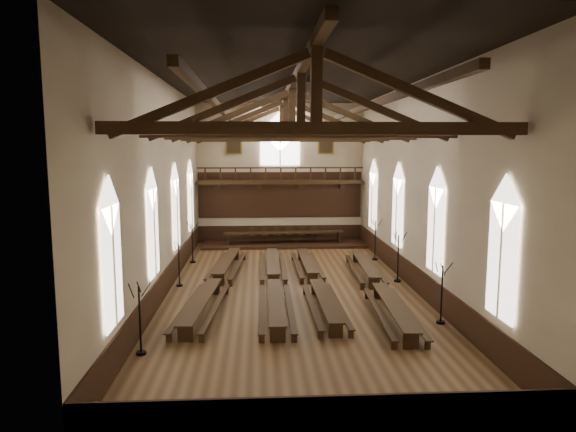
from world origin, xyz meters
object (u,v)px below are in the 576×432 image
high_table (284,234)px  candelabrum_right_mid (398,267)px  refectory_row_a (217,280)px  candelabrum_left_far (192,250)px  refectory_row_d (377,284)px  dais (284,244)px  refectory_row_c (315,279)px  candelabrum_right_far (375,247)px  candelabrum_left_mid (179,272)px  candelabrum_left_near (140,333)px  candelabrum_right_near (441,305)px  refectory_row_b (274,280)px

high_table → candelabrum_right_mid: candelabrum_right_mid is taller
refectory_row_a → candelabrum_left_far: candelabrum_left_far is taller
refectory_row_d → dais: 12.85m
high_table → candelabrum_right_mid: 11.42m
refectory_row_c → high_table: (-0.93, 11.21, 0.37)m
candelabrum_right_far → candelabrum_left_mid: bearing=-154.3°
refectory_row_d → refectory_row_a: bearing=171.4°
refectory_row_c → high_table: size_ratio=1.60×
candelabrum_left_near → candelabrum_left_far: bearing=90.0°
dais → candelabrum_left_far: 7.67m
refectory_row_c → candelabrum_right_near: 6.82m
refectory_row_d → candelabrum_right_near: bearing=-69.2°
candelabrum_left_far → dais: bearing=41.1°
refectory_row_d → candelabrum_right_near: size_ratio=5.66×
dais → refectory_row_c: bearing=-85.3°
refectory_row_a → candelabrum_right_far: candelabrum_right_far is taller
dais → high_table: size_ratio=1.35×
candelabrum_left_far → refectory_row_d: bearing=-37.3°
refectory_row_b → refectory_row_c: bearing=4.5°
dais → candelabrum_left_mid: bearing=-119.3°
refectory_row_b → high_table: 11.42m
refectory_row_c → dais: (-0.93, 11.21, -0.39)m
refectory_row_c → candelabrum_right_mid: size_ratio=5.22×
candelabrum_left_far → high_table: bearing=41.1°
refectory_row_b → dais: bearing=84.7°
refectory_row_b → candelabrum_right_far: (6.40, 6.44, 0.27)m
refectory_row_c → candelabrum_right_mid: 4.57m
candelabrum_left_near → candelabrum_left_mid: size_ratio=1.07×
refectory_row_c → candelabrum_left_far: bearing=137.2°
candelabrum_left_near → candelabrum_left_far: (-0.00, 13.77, -0.00)m
refectory_row_c → candelabrum_left_near: (-6.68, -7.58, 0.27)m
refectory_row_d → high_table: size_ratio=1.65×
candelabrum_left_mid → candelabrum_right_mid: size_ratio=0.89×
refectory_row_d → candelabrum_left_mid: 9.74m
refectory_row_b → candelabrum_left_mid: candelabrum_left_mid is taller
refectory_row_b → candelabrum_right_mid: candelabrum_right_mid is taller
dais → candelabrum_right_far: candelabrum_right_far is taller
candelabrum_left_far → candelabrum_right_far: 11.10m
dais → candelabrum_right_near: size_ratio=4.63×
refectory_row_a → candelabrum_left_mid: (-1.92, 0.86, 0.19)m
refectory_row_d → refectory_row_c: bearing=159.5°
candelabrum_right_near → candelabrum_left_mid: bearing=151.1°
refectory_row_d → candelabrum_left_far: size_ratio=5.66×
high_table → candelabrum_left_mid: (-5.76, -10.28, -0.15)m
candelabrum_left_near → candelabrum_right_near: (11.10, 2.39, -0.00)m
refectory_row_d → candelabrum_right_far: size_ratio=5.42×
high_table → candelabrum_right_mid: bearing=-62.1°
dais → candelabrum_left_mid: candelabrum_left_mid is taller
refectory_row_d → candelabrum_left_near: 11.55m
candelabrum_left_mid → refectory_row_a: bearing=-24.0°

